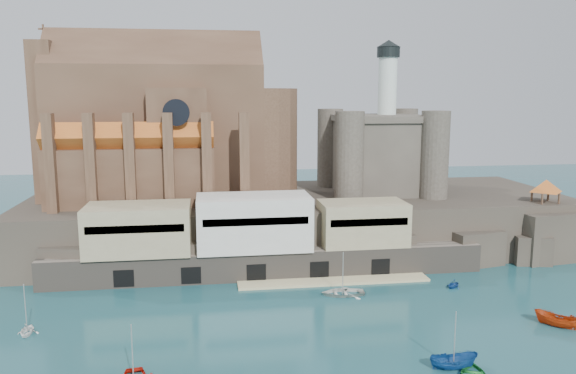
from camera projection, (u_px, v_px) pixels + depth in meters
The scene contains 12 objects.
ground at pixel (350, 330), 69.75m from camera, with size 300.00×300.00×0.00m, color #17454C.
promontory at pixel (298, 221), 107.35m from camera, with size 100.00×36.00×10.00m.
quay at pixel (253, 239), 89.84m from camera, with size 70.00×12.00×13.05m.
church at pixel (168, 132), 103.58m from camera, with size 47.00×25.93×30.51m.
castle_keep at pixel (379, 150), 109.13m from camera, with size 21.20×21.20×29.30m.
rock_outcrop at pixel (543, 235), 100.26m from camera, with size 14.50×10.50×8.70m.
pavilion at pixel (546, 187), 98.99m from camera, with size 6.40×6.40×5.40m.
boat_2 at pixel (453, 368), 59.96m from camera, with size 2.00×2.05×5.31m, color navy.
boat_4 at pixel (28, 334), 68.44m from camera, with size 2.98×1.82×3.46m, color white.
boat_5 at pixel (556, 326), 70.87m from camera, with size 2.01×2.07×5.35m, color #B1340B.
boat_6 at pixel (343, 295), 82.02m from camera, with size 4.56×1.32×6.39m, color silver.
boat_7 at pixel (453, 287), 85.16m from camera, with size 2.57×1.57×2.97m, color navy.
Camera 1 is at (-17.13, -64.11, 28.95)m, focal length 35.00 mm.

